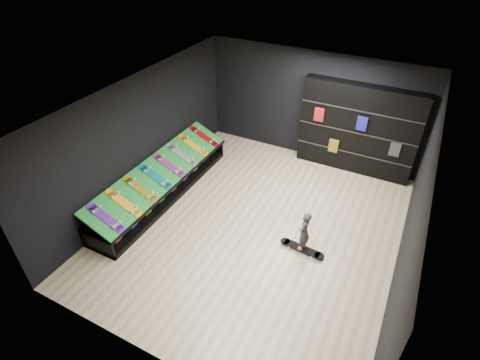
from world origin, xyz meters
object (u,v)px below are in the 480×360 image
at_px(floor_skateboard, 302,249).
at_px(back_shelving, 358,130).
at_px(display_rack, 163,187).
at_px(child, 303,238).

bearing_deg(floor_skateboard, back_shelving, 92.66).
relative_size(display_rack, back_shelving, 1.50).
xyz_separation_m(display_rack, child, (3.73, -0.25, 0.12)).
relative_size(floor_skateboard, child, 1.74).
bearing_deg(display_rack, floor_skateboard, -3.78).
bearing_deg(display_rack, child, -3.78).
bearing_deg(child, floor_skateboard, 180.00).
distance_m(back_shelving, floor_skateboard, 3.75).
distance_m(display_rack, floor_skateboard, 3.75).
xyz_separation_m(display_rack, back_shelving, (3.88, 3.32, 0.95)).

